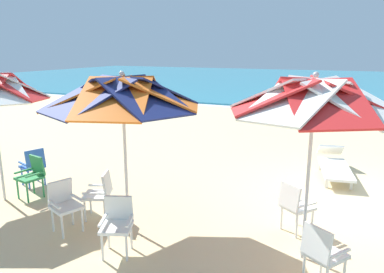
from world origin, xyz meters
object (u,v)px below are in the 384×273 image
plastic_chair_1 (322,252)px  plastic_chair_3 (100,192)px  plastic_chair_5 (32,174)px  plastic_chair_0 (295,204)px  sun_lounger_1 (334,165)px  plastic_chair_2 (64,203)px  plastic_chair_4 (117,222)px  beachgoer_seated (352,117)px  plastic_chair_6 (33,165)px  beach_umbrella_0 (314,99)px  beach_umbrella_1 (123,94)px

plastic_chair_1 → plastic_chair_3: 3.87m
plastic_chair_1 → plastic_chair_5: (-5.73, 0.66, 0.00)m
plastic_chair_3 → plastic_chair_5: (-1.89, 0.21, 0.00)m
plastic_chair_0 → plastic_chair_1: same height
plastic_chair_3 → sun_lounger_1: plastic_chair_3 is taller
plastic_chair_2 → plastic_chair_4: bearing=-9.5°
plastic_chair_3 → plastic_chair_4: size_ratio=1.00×
plastic_chair_3 → plastic_chair_2: bearing=-111.3°
beachgoer_seated → plastic_chair_6: bearing=-120.7°
plastic_chair_0 → plastic_chair_4: size_ratio=1.00×
beach_umbrella_0 → plastic_chair_0: (-0.25, 0.74, -1.87)m
plastic_chair_3 → plastic_chair_0: bearing=15.4°
plastic_chair_2 → plastic_chair_3: (0.25, 0.63, 0.00)m
plastic_chair_4 → plastic_chair_1: bearing=7.6°
plastic_chair_6 → plastic_chair_3: bearing=-16.1°
plastic_chair_4 → sun_lounger_1: (2.73, 5.00, -0.22)m
plastic_chair_3 → plastic_chair_6: bearing=163.9°
beach_umbrella_0 → plastic_chair_2: (-3.78, -0.79, -1.87)m
plastic_chair_3 → plastic_chair_5: same height
plastic_chair_1 → plastic_chair_3: (-3.84, 0.46, 0.00)m
plastic_chair_4 → sun_lounger_1: plastic_chair_4 is taller
plastic_chair_5 → plastic_chair_6: (-0.49, 0.48, 0.00)m
plastic_chair_2 → plastic_chair_0: bearing=23.5°
plastic_chair_5 → plastic_chair_4: bearing=-20.1°
sun_lounger_1 → beachgoer_seated: 7.12m
beach_umbrella_0 → plastic_chair_5: beach_umbrella_0 is taller
beach_umbrella_1 → beachgoer_seated: size_ratio=2.89×
beach_umbrella_0 → sun_lounger_1: beach_umbrella_0 is taller
plastic_chair_4 → plastic_chair_5: bearing=159.9°
beach_umbrella_1 → plastic_chair_0: bearing=22.0°
beach_umbrella_0 → plastic_chair_1: bearing=-63.5°
beach_umbrella_0 → plastic_chair_4: bearing=-158.7°
plastic_chair_0 → plastic_chair_3: size_ratio=1.00×
plastic_chair_0 → plastic_chair_5: 5.22m
plastic_chair_0 → plastic_chair_1: (0.56, -1.36, 0.00)m
plastic_chair_4 → sun_lounger_1: bearing=61.4°
plastic_chair_5 → beach_umbrella_1: bearing=-7.9°
beach_umbrella_1 → plastic_chair_5: beach_umbrella_1 is taller
beach_umbrella_0 → plastic_chair_6: size_ratio=3.14×
beach_umbrella_1 → plastic_chair_5: 3.17m
plastic_chair_5 → plastic_chair_6: same height
beach_umbrella_0 → plastic_chair_6: bearing=174.9°
plastic_chair_2 → plastic_chair_4: size_ratio=1.00×
beach_umbrella_0 → plastic_chair_0: bearing=108.9°
beach_umbrella_1 → plastic_chair_4: bearing=-67.1°
plastic_chair_4 → plastic_chair_6: 3.69m
beach_umbrella_0 → plastic_chair_6: (-5.92, 0.53, -1.87)m
beach_umbrella_0 → plastic_chair_5: (-5.43, 0.05, -1.87)m
plastic_chair_6 → sun_lounger_1: plastic_chair_6 is taller
plastic_chair_3 → plastic_chair_4: same height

